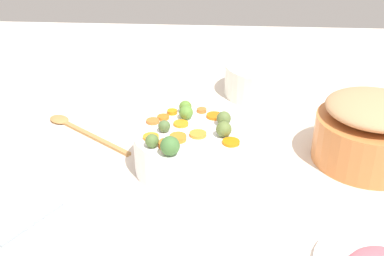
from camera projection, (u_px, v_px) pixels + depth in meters
tabletop at (181, 163)px, 1.17m from camera, size 2.40×2.40×0.02m
serving_bowl_carrots at (192, 150)px, 1.11m from camera, size 0.27×0.27×0.10m
metal_pot at (369, 140)px, 1.14m from camera, size 0.26×0.26×0.11m
stuffing_mound at (376, 108)px, 1.10m from camera, size 0.23×0.23×0.05m
carrot_slice_0 at (153, 121)px, 1.13m from camera, size 0.04×0.04×0.01m
carrot_slice_1 at (198, 134)px, 1.07m from camera, size 0.05×0.05×0.01m
carrot_slice_2 at (202, 110)px, 1.18m from camera, size 0.03×0.03×0.01m
carrot_slice_3 at (151, 137)px, 1.06m from camera, size 0.05×0.05×0.01m
carrot_slice_4 at (172, 112)px, 1.17m from camera, size 0.04×0.04×0.01m
carrot_slice_5 at (180, 138)px, 1.06m from camera, size 0.04×0.04×0.01m
carrot_slice_6 at (167, 144)px, 1.03m from camera, size 0.05×0.05×0.01m
carrot_slice_7 at (231, 142)px, 1.04m from camera, size 0.06×0.06×0.01m
carrot_slice_8 at (163, 117)px, 1.15m from camera, size 0.03×0.03×0.01m
carrot_slice_9 at (214, 116)px, 1.16m from camera, size 0.05×0.05×0.01m
carrot_slice_10 at (181, 125)px, 1.12m from camera, size 0.04×0.04×0.01m
brussels_sprout_0 at (164, 126)px, 1.09m from camera, size 0.03×0.03×0.03m
brussels_sprout_1 at (186, 112)px, 1.14m from camera, size 0.03×0.03×0.03m
brussels_sprout_2 at (170, 146)px, 0.99m from camera, size 0.04×0.04×0.04m
brussels_sprout_3 at (224, 129)px, 1.07m from camera, size 0.04×0.04×0.04m
brussels_sprout_4 at (185, 107)px, 1.18m from camera, size 0.03×0.03×0.03m
brussels_sprout_5 at (224, 118)px, 1.12m from camera, size 0.03×0.03×0.03m
brussels_sprout_6 at (152, 141)px, 1.02m from camera, size 0.03×0.03×0.03m
wooden_spoon at (75, 127)px, 1.31m from camera, size 0.28×0.22×0.01m
casserole_dish at (265, 80)px, 1.50m from camera, size 0.26×0.26×0.10m
dish_towel at (9, 211)px, 0.98m from camera, size 0.21×0.21×0.01m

